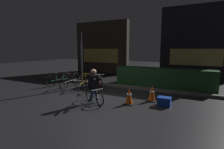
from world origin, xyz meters
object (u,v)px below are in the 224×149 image
object	(u,v)px
street_post	(82,61)
parked_bike_left_mid	(70,80)
traffic_cone_near	(129,96)
blue_crate	(164,101)
cyclist	(94,86)
parked_bike_leftmost	(59,79)
traffic_cone_far	(152,93)
parked_bike_center_right	(98,83)
parked_bike_center_left	(84,82)

from	to	relation	value
street_post	parked_bike_left_mid	xyz separation A→B (m)	(-0.61, -0.17, -1.01)
traffic_cone_near	blue_crate	xyz separation A→B (m)	(1.14, 0.40, -0.15)
parked_bike_left_mid	traffic_cone_near	world-z (taller)	parked_bike_left_mid
parked_bike_left_mid	blue_crate	world-z (taller)	parked_bike_left_mid
street_post	parked_bike_left_mid	bearing A→B (deg)	-164.34
blue_crate	street_post	bearing A→B (deg)	167.80
blue_crate	cyclist	size ratio (longest dim) A/B	0.35
street_post	parked_bike_leftmost	world-z (taller)	street_post
traffic_cone_far	parked_bike_leftmost	bearing A→B (deg)	174.67
street_post	blue_crate	distance (m)	4.43
street_post	cyclist	xyz separation A→B (m)	(1.86, -1.75, -0.74)
parked_bike_left_mid	traffic_cone_far	world-z (taller)	parked_bike_left_mid
street_post	parked_bike_center_right	xyz separation A→B (m)	(1.00, -0.07, -1.03)
parked_bike_center_right	parked_bike_center_left	bearing A→B (deg)	73.14
street_post	cyclist	size ratio (longest dim) A/B	2.19
parked_bike_center_left	traffic_cone_far	world-z (taller)	parked_bike_center_left
parked_bike_left_mid	parked_bike_center_right	bearing A→B (deg)	-92.28
street_post	traffic_cone_far	distance (m)	3.84
traffic_cone_near	blue_crate	size ratio (longest dim) A/B	1.41
parked_bike_leftmost	traffic_cone_far	distance (m)	5.12
street_post	traffic_cone_far	bearing A→B (deg)	-8.71
blue_crate	traffic_cone_near	bearing A→B (deg)	-160.72
parked_bike_leftmost	parked_bike_center_right	bearing A→B (deg)	-75.01
traffic_cone_near	cyclist	xyz separation A→B (m)	(-1.16, -0.45, 0.33)
traffic_cone_near	blue_crate	distance (m)	1.22
parked_bike_center_left	parked_bike_center_right	distance (m)	0.83
parked_bike_center_right	traffic_cone_far	size ratio (longest dim) A/B	2.46
parked_bike_center_left	traffic_cone_far	distance (m)	3.51
parked_bike_center_right	blue_crate	xyz separation A→B (m)	(3.17, -0.83, -0.18)
cyclist	traffic_cone_near	bearing A→B (deg)	45.98
traffic_cone_far	blue_crate	xyz separation A→B (m)	(0.51, -0.34, -0.15)
street_post	traffic_cone_far	xyz separation A→B (m)	(3.65, -0.56, -1.07)
traffic_cone_far	parked_bike_center_right	bearing A→B (deg)	169.48
parked_bike_left_mid	blue_crate	size ratio (longest dim) A/B	3.89
traffic_cone_near	traffic_cone_far	xyz separation A→B (m)	(0.63, 0.74, -0.00)
parked_bike_leftmost	parked_bike_center_left	size ratio (longest dim) A/B	0.97
parked_bike_left_mid	street_post	bearing A→B (deg)	-80.34
street_post	parked_bike_left_mid	world-z (taller)	street_post
parked_bike_left_mid	parked_bike_center_right	xyz separation A→B (m)	(1.61, 0.10, -0.02)
parked_bike_center_right	traffic_cone_near	distance (m)	2.37
parked_bike_center_left	traffic_cone_far	bearing A→B (deg)	-110.88
traffic_cone_near	parked_bike_center_right	bearing A→B (deg)	148.63
parked_bike_leftmost	cyclist	bearing A→B (deg)	-102.19
traffic_cone_near	traffic_cone_far	bearing A→B (deg)	49.57
traffic_cone_far	blue_crate	world-z (taller)	traffic_cone_far
traffic_cone_far	cyclist	bearing A→B (deg)	-146.41
parked_bike_left_mid	cyclist	world-z (taller)	cyclist
parked_bike_left_mid	parked_bike_center_left	distance (m)	0.78
parked_bike_leftmost	parked_bike_center_right	world-z (taller)	parked_bike_center_right
street_post	cyclist	world-z (taller)	street_post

